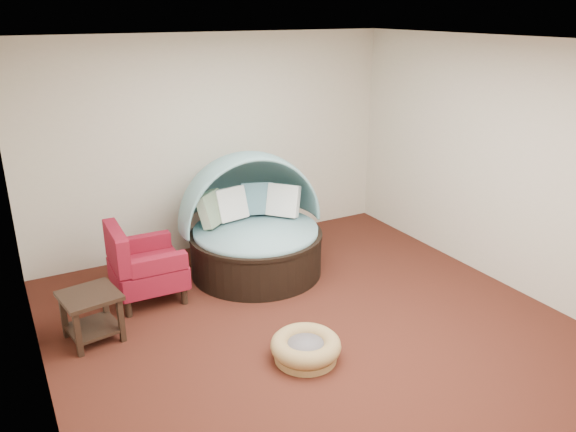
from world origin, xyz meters
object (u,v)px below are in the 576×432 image
side_table (91,310)px  pet_basket (306,348)px  red_armchair (142,265)px  canopy_daybed (253,218)px

side_table → pet_basket: bearing=-38.0°
pet_basket → red_armchair: bearing=118.2°
pet_basket → red_armchair: red_armchair is taller
red_armchair → side_table: red_armchair is taller
canopy_daybed → pet_basket: canopy_daybed is taller
pet_basket → side_table: (-1.66, 1.29, 0.20)m
red_armchair → side_table: bearing=-137.7°
side_table → red_armchair: bearing=40.8°
red_armchair → side_table: 0.87m
canopy_daybed → pet_basket: 2.09m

